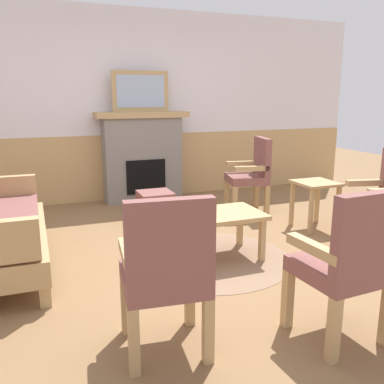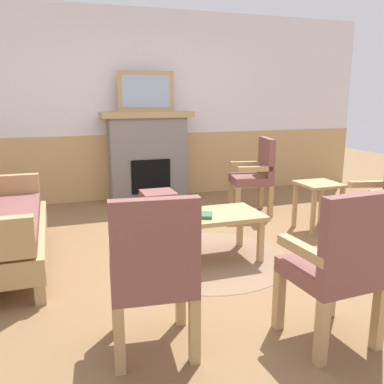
{
  "view_description": "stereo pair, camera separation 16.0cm",
  "coord_description": "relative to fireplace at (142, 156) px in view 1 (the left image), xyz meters",
  "views": [
    {
      "loc": [
        -1.46,
        -3.44,
        1.49
      ],
      "look_at": [
        0.0,
        0.35,
        0.55
      ],
      "focal_mm": 38.68,
      "sensor_mm": 36.0,
      "label": 1
    },
    {
      "loc": [
        -1.31,
        -3.5,
        1.49
      ],
      "look_at": [
        0.0,
        0.35,
        0.55
      ],
      "focal_mm": 38.68,
      "sensor_mm": 36.0,
      "label": 2
    }
  ],
  "objects": [
    {
      "name": "fireplace",
      "position": [
        0.0,
        0.0,
        0.0
      ],
      "size": [
        1.3,
        0.44,
        1.28
      ],
      "color": "gray",
      "rests_on": "ground_plane"
    },
    {
      "name": "armchair_near_fireplace",
      "position": [
        1.16,
        -1.16,
        -0.11
      ],
      "size": [
        0.57,
        0.57,
        0.98
      ],
      "color": "tan",
      "rests_on": "ground_plane"
    },
    {
      "name": "armchair_front_center",
      "position": [
        -0.81,
        -3.7,
        -0.11
      ],
      "size": [
        0.53,
        0.53,
        0.98
      ],
      "color": "tan",
      "rests_on": "ground_plane"
    },
    {
      "name": "armchair_by_window_left",
      "position": [
        1.76,
        -2.75,
        -0.11
      ],
      "size": [
        0.58,
        0.58,
        0.98
      ],
      "color": "tan",
      "rests_on": "ground_plane"
    },
    {
      "name": "wall_back",
      "position": [
        0.0,
        0.25,
        0.66
      ],
      "size": [
        7.2,
        0.14,
        2.7
      ],
      "color": "white",
      "rests_on": "ground_plane"
    },
    {
      "name": "ground_plane",
      "position": [
        0.0,
        -2.35,
        -0.65
      ],
      "size": [
        14.0,
        14.0,
        0.0
      ],
      "primitive_type": "plane",
      "color": "olive"
    },
    {
      "name": "footstool",
      "position": [
        -0.12,
        -1.07,
        -0.37
      ],
      "size": [
        0.4,
        0.4,
        0.36
      ],
      "color": "tan",
      "rests_on": "ground_plane"
    },
    {
      "name": "framed_picture",
      "position": [
        0.0,
        0.0,
        0.91
      ],
      "size": [
        0.8,
        0.04,
        0.56
      ],
      "color": "tan",
      "rests_on": "fireplace"
    },
    {
      "name": "round_rug",
      "position": [
        0.02,
        -2.44,
        -0.65
      ],
      "size": [
        1.51,
        1.51,
        0.01
      ],
      "primitive_type": "cylinder",
      "color": "#896B51",
      "rests_on": "ground_plane"
    },
    {
      "name": "book_on_table",
      "position": [
        -0.09,
        -2.5,
        -0.2
      ],
      "size": [
        0.26,
        0.24,
        0.03
      ],
      "primitive_type": "cube",
      "rotation": [
        0.0,
        0.0,
        -0.41
      ],
      "color": "#33663D",
      "rests_on": "coffee_table"
    },
    {
      "name": "armchair_front_left",
      "position": [
        0.25,
        -3.97,
        -0.11
      ],
      "size": [
        0.51,
        0.51,
        0.98
      ],
      "color": "tan",
      "rests_on": "ground_plane"
    },
    {
      "name": "side_table",
      "position": [
        1.5,
        -2.02,
        -0.22
      ],
      "size": [
        0.44,
        0.44,
        0.55
      ],
      "color": "tan",
      "rests_on": "ground_plane"
    },
    {
      "name": "coffee_table",
      "position": [
        0.02,
        -2.44,
        -0.27
      ],
      "size": [
        0.96,
        0.56,
        0.44
      ],
      "color": "tan",
      "rests_on": "ground_plane"
    }
  ]
}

